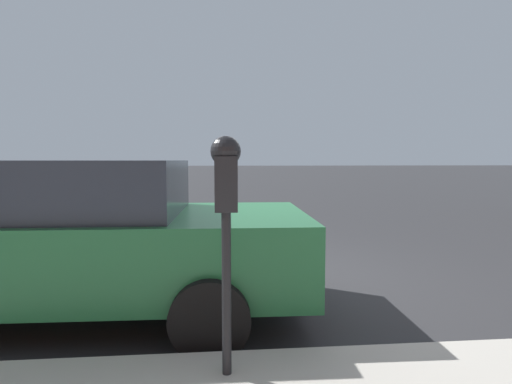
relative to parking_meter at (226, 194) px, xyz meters
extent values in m
plane|color=#2B2B2D|center=(2.50, -0.59, -1.35)|extent=(220.00, 220.00, 0.00)
cylinder|color=black|center=(0.00, 0.00, -0.64)|extent=(0.06, 0.06, 1.06)
cube|color=black|center=(0.00, 0.00, 0.06)|extent=(0.20, 0.14, 0.34)
sphere|color=black|center=(0.00, 0.00, 0.27)|extent=(0.19, 0.19, 0.19)
cube|color=#19389E|center=(0.11, 0.00, 0.02)|extent=(0.01, 0.11, 0.12)
cube|color=black|center=(0.11, 0.00, 0.14)|extent=(0.01, 0.10, 0.08)
cube|color=#1E5B33|center=(1.54, 1.58, -0.67)|extent=(2.01, 4.84, 0.71)
cube|color=#232833|center=(1.54, 1.78, -0.05)|extent=(1.73, 2.73, 0.52)
cylinder|color=black|center=(2.44, 0.07, -1.03)|extent=(0.24, 0.65, 0.64)
cylinder|color=black|center=(0.56, 0.12, -1.03)|extent=(0.24, 0.65, 0.64)
camera|label=1|loc=(-2.49, 0.04, 0.21)|focal=28.00mm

